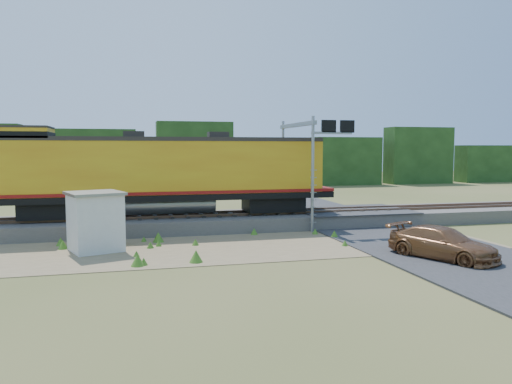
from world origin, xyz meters
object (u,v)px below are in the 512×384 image
object	(u,v)px
locomotive	(164,172)
shed	(95,221)
signal_gantry	(305,145)
car	(443,243)

from	to	relation	value
locomotive	shed	size ratio (longest dim) A/B	6.50
locomotive	signal_gantry	world-z (taller)	signal_gantry
signal_gantry	car	bearing A→B (deg)	-75.11
shed	car	world-z (taller)	shed
signal_gantry	car	distance (m)	11.22
locomotive	shed	world-z (taller)	locomotive
locomotive	shed	bearing A→B (deg)	-124.09
locomotive	signal_gantry	bearing A→B (deg)	-4.41
locomotive	car	distance (m)	15.62
locomotive	car	xyz separation A→B (m)	(11.07, -10.68, -2.73)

